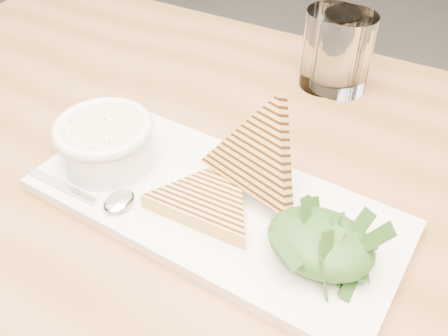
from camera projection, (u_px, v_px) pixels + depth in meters
The scene contains 14 objects.
table_top at pixel (191, 176), 0.66m from camera, with size 1.22×0.81×0.04m, color #A26A41.
table_leg_bl at pixel (105, 131), 1.36m from camera, with size 0.06×0.06×0.72m, color #A26A41.
platter at pixel (215, 204), 0.58m from camera, with size 0.43×0.20×0.02m, color white.
soup_bowl at pixel (107, 147), 0.61m from camera, with size 0.11×0.11×0.05m, color white.
soup at pixel (103, 129), 0.60m from camera, with size 0.10×0.10×0.01m, color beige.
bowl_rim at pixel (103, 128), 0.59m from camera, with size 0.12×0.12×0.01m, color white.
sandwich_flat at pixel (208, 200), 0.56m from camera, with size 0.15×0.15×0.02m, color gold, non-canonical shape.
sandwich_lean at pixel (257, 157), 0.56m from camera, with size 0.15×0.15×0.08m, color gold, non-canonical shape.
salad_base at pixel (321, 242), 0.50m from camera, with size 0.11×0.09×0.04m, color #1C3E15.
arugula_pile at pixel (321, 239), 0.50m from camera, with size 0.11×0.10×0.05m, color #316623, non-canonical shape.
spoon_bowl at pixel (119, 201), 0.57m from camera, with size 0.03×0.04×0.01m, color silver.
spoon_handle at pixel (62, 185), 0.59m from camera, with size 0.11×0.01×0.00m, color silver.
glass_near at pixel (345, 53), 0.75m from camera, with size 0.08×0.08×0.12m, color white.
glass_far at pixel (329, 50), 0.75m from camera, with size 0.08×0.08×0.12m, color white.
Camera 1 is at (0.34, -0.22, 1.19)m, focal length 40.00 mm.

